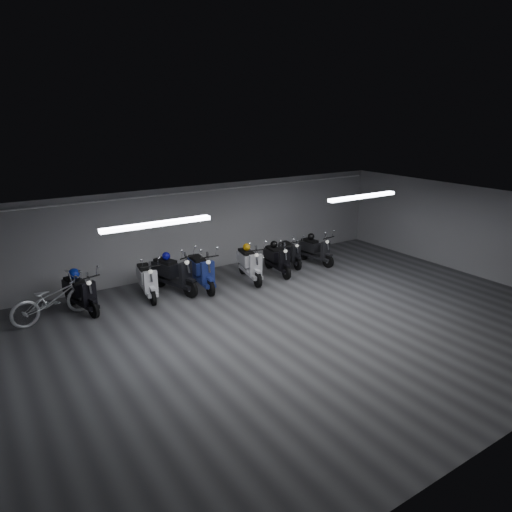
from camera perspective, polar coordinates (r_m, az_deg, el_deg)
floor at (r=11.38m, az=5.05°, el=-8.63°), size 14.00×10.00×0.01m
ceiling at (r=10.46m, az=5.46°, el=5.34°), size 14.00×10.00×0.01m
back_wall at (r=14.92m, az=-6.69°, el=3.43°), size 14.00×0.01×2.80m
front_wall at (r=7.90m, az=28.72°, el=-11.88°), size 14.00×0.01×2.80m
right_wall at (r=15.99m, az=25.46°, el=2.78°), size 0.01×10.00×2.80m
fluor_strip_left at (r=9.87m, az=-12.14°, el=3.91°), size 2.40×0.18×0.08m
fluor_strip_right at (r=13.18m, az=13.09°, el=7.20°), size 2.40×0.18×0.08m
conduit at (r=14.60m, az=-6.71°, el=8.01°), size 13.60×0.05×0.05m
scooter_1 at (r=12.69m, az=-21.02°, el=-3.63°), size 1.02×1.90×1.35m
scooter_2 at (r=13.09m, az=-13.39°, el=-2.26°), size 0.85×1.88×1.35m
scooter_3 at (r=13.30m, az=-10.24°, el=-1.44°), size 1.28×2.10×1.48m
scooter_4 at (r=13.44m, az=-6.81°, el=-1.19°), size 0.80×1.97×1.43m
scooter_6 at (r=14.01m, az=-0.78°, el=-0.30°), size 0.99×2.00×1.42m
scooter_7 at (r=14.63m, az=2.69°, el=0.21°), size 0.79×1.81×1.31m
scooter_8 at (r=15.49m, az=4.27°, el=0.93°), size 0.77×1.66×1.19m
scooter_9 at (r=15.75m, az=7.44°, el=1.29°), size 0.78×1.78×1.28m
bicycle at (r=12.49m, az=-24.02°, el=-4.38°), size 2.16×1.15×1.33m
helmet_0 at (r=15.83m, az=6.85°, el=2.42°), size 0.23×0.23×0.23m
helmet_1 at (r=14.76m, az=2.25°, el=1.47°), size 0.23×0.23×0.23m
helmet_2 at (r=12.81m, az=-21.67°, el=-2.06°), size 0.29×0.29×0.29m
helmet_3 at (r=14.17m, az=-1.17°, el=1.11°), size 0.24×0.24×0.24m
helmet_4 at (r=13.41m, az=-11.10°, el=-0.01°), size 0.24×0.24×0.24m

